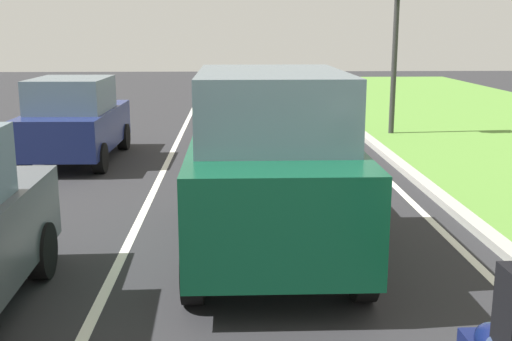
{
  "coord_description": "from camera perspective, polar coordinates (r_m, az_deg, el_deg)",
  "views": [
    {
      "loc": [
        0.68,
        1.29,
        2.76
      ],
      "look_at": [
        0.95,
        8.22,
        1.2
      ],
      "focal_mm": 44.26,
      "sensor_mm": 36.0,
      "label": 1
    }
  ],
  "objects": [
    {
      "name": "car_suv_ahead",
      "position": [
        7.76,
        1.28,
        0.81
      ],
      "size": [
        1.98,
        4.5,
        2.28
      ],
      "rotation": [
        0.0,
        0.0,
        -0.0
      ],
      "color": "#0C472D",
      "rests_on": "ground"
    },
    {
      "name": "lane_line_right_edge",
      "position": [
        13.33,
        10.51,
        0.5
      ],
      "size": [
        0.12,
        32.0,
        0.01
      ],
      "primitive_type": "cube",
      "color": "silver",
      "rests_on": "ground"
    },
    {
      "name": "curb_right",
      "position": [
        13.44,
        12.6,
        0.75
      ],
      "size": [
        0.24,
        48.0,
        0.12
      ],
      "primitive_type": "cube",
      "color": "#9E9B93",
      "rests_on": "ground"
    },
    {
      "name": "ground_plane",
      "position": [
        13.02,
        -5.13,
        0.37
      ],
      "size": [
        60.0,
        60.0,
        0.0
      ],
      "primitive_type": "plane",
      "color": "#262628"
    },
    {
      "name": "lane_line_center",
      "position": [
        13.08,
        -8.2,
        0.36
      ],
      "size": [
        0.12,
        32.0,
        0.01
      ],
      "primitive_type": "cube",
      "color": "silver",
      "rests_on": "ground"
    },
    {
      "name": "traffic_light_near_right",
      "position": [
        16.88,
        12.69,
        13.62
      ],
      "size": [
        0.32,
        0.5,
        4.53
      ],
      "color": "#2D2D2D",
      "rests_on": "ground"
    },
    {
      "name": "car_hatchback_far",
      "position": [
        13.91,
        -16.04,
        4.4
      ],
      "size": [
        1.78,
        3.73,
        1.78
      ],
      "rotation": [
        0.0,
        0.0,
        -0.02
      ],
      "color": "navy",
      "rests_on": "ground"
    }
  ]
}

